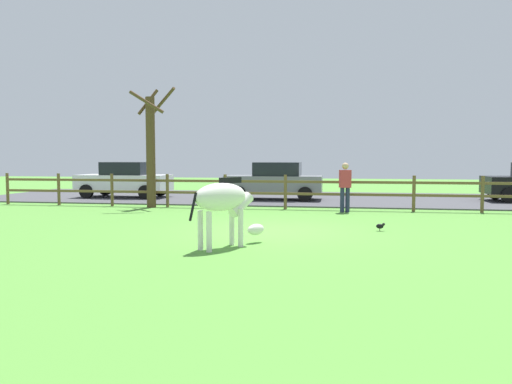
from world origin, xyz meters
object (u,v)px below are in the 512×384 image
(zebra, at_px, (224,202))
(visitor_near_fence, at_px, (345,185))
(parked_car_grey, at_px, (275,181))
(crow_on_grass, at_px, (380,226))
(bare_tree, at_px, (151,147))
(parked_car_white, at_px, (125,179))

(zebra, relative_size, visitor_near_fence, 0.99)
(zebra, relative_size, parked_car_grey, 0.41)
(crow_on_grass, relative_size, parked_car_grey, 0.05)
(zebra, relative_size, crow_on_grass, 7.54)
(bare_tree, bearing_deg, zebra, -58.54)
(parked_car_white, bearing_deg, visitor_near_fence, -22.28)
(crow_on_grass, xyz_separation_m, parked_car_white, (-10.33, 7.90, 0.72))
(zebra, distance_m, parked_car_grey, 10.65)
(parked_car_white, bearing_deg, zebra, -56.59)
(bare_tree, distance_m, visitor_near_fence, 7.04)
(parked_car_white, distance_m, visitor_near_fence, 10.30)
(bare_tree, relative_size, visitor_near_fence, 2.65)
(bare_tree, relative_size, crow_on_grass, 20.24)
(parked_car_grey, distance_m, parked_car_white, 6.70)
(visitor_near_fence, bearing_deg, parked_car_white, 157.72)
(visitor_near_fence, bearing_deg, zebra, -110.23)
(parked_car_grey, bearing_deg, parked_car_white, 179.81)
(parked_car_grey, relative_size, visitor_near_fence, 2.44)
(parked_car_white, bearing_deg, parked_car_grey, -0.19)
(parked_car_grey, bearing_deg, visitor_near_fence, -53.91)
(parked_car_grey, distance_m, visitor_near_fence, 4.80)
(parked_car_grey, height_order, parked_car_white, same)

